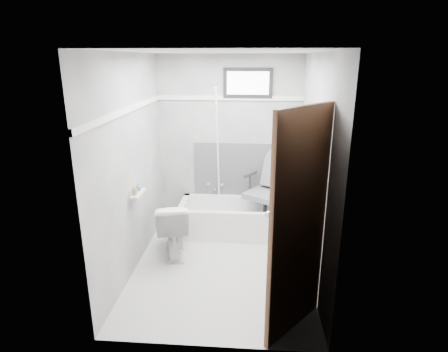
# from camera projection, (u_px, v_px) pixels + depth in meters

# --- Properties ---
(floor) EXTENTS (2.60, 2.60, 0.00)m
(floor) POSITION_uv_depth(u_px,v_px,m) (222.00, 266.00, 4.41)
(floor) COLOR silver
(floor) RESTS_ON ground
(ceiling) EXTENTS (2.60, 2.60, 0.00)m
(ceiling) POSITION_uv_depth(u_px,v_px,m) (221.00, 52.00, 3.69)
(ceiling) COLOR silver
(ceiling) RESTS_ON floor
(wall_back) EXTENTS (2.00, 0.02, 2.40)m
(wall_back) POSITION_uv_depth(u_px,v_px,m) (229.00, 142.00, 5.29)
(wall_back) COLOR slate
(wall_back) RESTS_ON floor
(wall_front) EXTENTS (2.00, 0.02, 2.40)m
(wall_front) POSITION_uv_depth(u_px,v_px,m) (207.00, 216.00, 2.81)
(wall_front) COLOR slate
(wall_front) RESTS_ON floor
(wall_left) EXTENTS (0.02, 2.60, 2.40)m
(wall_left) POSITION_uv_depth(u_px,v_px,m) (131.00, 166.00, 4.12)
(wall_left) COLOR slate
(wall_left) RESTS_ON floor
(wall_right) EXTENTS (0.02, 2.60, 2.40)m
(wall_right) POSITION_uv_depth(u_px,v_px,m) (315.00, 170.00, 3.98)
(wall_right) COLOR slate
(wall_right) RESTS_ON floor
(bathtub) EXTENTS (1.50, 0.70, 0.42)m
(bathtub) POSITION_uv_depth(u_px,v_px,m) (234.00, 218.00, 5.23)
(bathtub) COLOR white
(bathtub) RESTS_ON floor
(office_chair) EXTENTS (0.79, 0.79, 1.00)m
(office_chair) POSITION_uv_depth(u_px,v_px,m) (266.00, 190.00, 5.12)
(office_chair) COLOR slate
(office_chair) RESTS_ON bathtub
(toilet) EXTENTS (0.52, 0.76, 0.69)m
(toilet) POSITION_uv_depth(u_px,v_px,m) (173.00, 228.00, 4.60)
(toilet) COLOR white
(toilet) RESTS_ON floor
(door) EXTENTS (0.78, 0.78, 2.00)m
(door) POSITION_uv_depth(u_px,v_px,m) (337.00, 244.00, 2.82)
(door) COLOR #54371F
(door) RESTS_ON floor
(window) EXTENTS (0.66, 0.04, 0.40)m
(window) POSITION_uv_depth(u_px,v_px,m) (248.00, 83.00, 5.01)
(window) COLOR black
(window) RESTS_ON wall_back
(backerboard) EXTENTS (1.50, 0.02, 0.78)m
(backerboard) POSITION_uv_depth(u_px,v_px,m) (246.00, 170.00, 5.38)
(backerboard) COLOR #4C4C4F
(backerboard) RESTS_ON wall_back
(trim_back) EXTENTS (2.00, 0.02, 0.06)m
(trim_back) POSITION_uv_depth(u_px,v_px,m) (229.00, 98.00, 5.09)
(trim_back) COLOR white
(trim_back) RESTS_ON wall_back
(trim_left) EXTENTS (0.02, 2.60, 0.06)m
(trim_left) POSITION_uv_depth(u_px,v_px,m) (128.00, 110.00, 3.94)
(trim_left) COLOR white
(trim_left) RESTS_ON wall_left
(pole) EXTENTS (0.02, 0.51, 1.89)m
(pole) POSITION_uv_depth(u_px,v_px,m) (218.00, 157.00, 5.11)
(pole) COLOR white
(pole) RESTS_ON bathtub
(shelf) EXTENTS (0.10, 0.32, 0.02)m
(shelf) POSITION_uv_depth(u_px,v_px,m) (138.00, 193.00, 4.16)
(shelf) COLOR silver
(shelf) RESTS_ON wall_left
(soap_bottle_a) EXTENTS (0.05, 0.05, 0.10)m
(soap_bottle_a) POSITION_uv_depth(u_px,v_px,m) (135.00, 190.00, 4.07)
(soap_bottle_a) COLOR #9E874F
(soap_bottle_a) RESTS_ON shelf
(soap_bottle_b) EXTENTS (0.09, 0.09, 0.08)m
(soap_bottle_b) POSITION_uv_depth(u_px,v_px,m) (138.00, 187.00, 4.20)
(soap_bottle_b) COLOR slate
(soap_bottle_b) RESTS_ON shelf
(faucet) EXTENTS (0.26, 0.10, 0.16)m
(faucet) POSITION_uv_depth(u_px,v_px,m) (215.00, 186.00, 5.47)
(faucet) COLOR silver
(faucet) RESTS_ON wall_back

